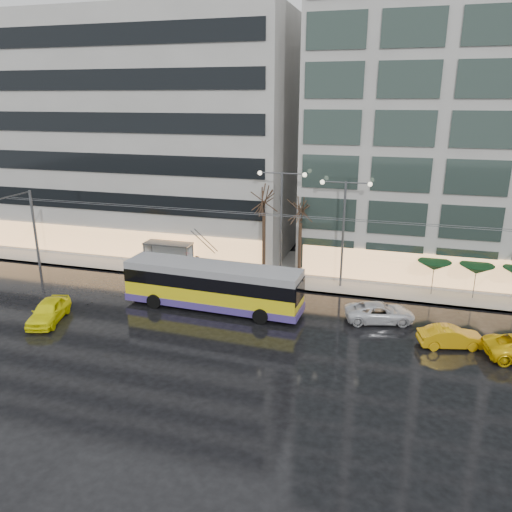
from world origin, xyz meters
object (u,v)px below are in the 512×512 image
at_px(trolleybus, 213,287).
at_px(bus_shelter, 165,249).
at_px(street_lamp_near, 281,211).
at_px(taxi_a, 49,311).

bearing_deg(trolleybus, bus_shelter, 136.15).
xyz_separation_m(trolleybus, bus_shelter, (-6.96, 6.69, 0.33)).
height_order(street_lamp_near, taxi_a, street_lamp_near).
relative_size(trolleybus, bus_shelter, 3.13).
bearing_deg(taxi_a, bus_shelter, 59.77).
xyz_separation_m(trolleybus, street_lamp_near, (3.42, 6.80, 4.36)).
bearing_deg(trolleybus, taxi_a, -152.72).
bearing_deg(bus_shelter, taxi_a, -104.58).
xyz_separation_m(bus_shelter, street_lamp_near, (10.38, 0.11, 4.03)).
relative_size(bus_shelter, street_lamp_near, 0.47).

